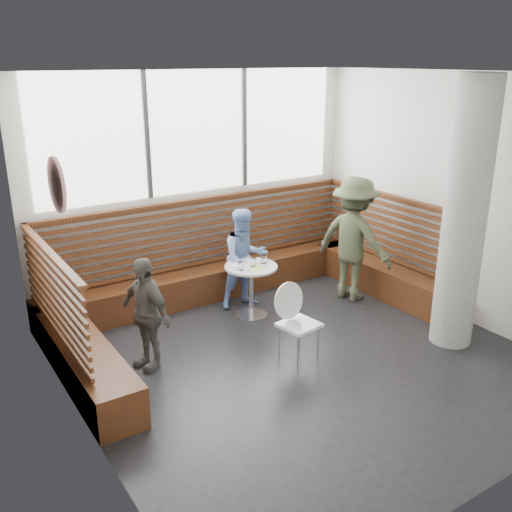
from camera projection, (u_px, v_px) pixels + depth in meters
room at (306, 229)px, 6.13m from camera, size 5.00×5.00×3.20m
booth at (226, 281)px, 7.92m from camera, size 5.00×2.50×1.44m
concrete_column at (465, 217)px, 6.61m from camera, size 0.50×0.50×3.20m
wall_art at (56, 185)px, 4.95m from camera, size 0.03×0.50×0.50m
cafe_table at (251, 280)px, 7.64m from camera, size 0.71×0.71×0.73m
cafe_chair at (296, 316)px, 6.56m from camera, size 0.44×0.43×0.91m
adult_man at (354, 239)px, 8.11m from camera, size 0.97×1.30×1.79m
child_back at (245, 259)px, 7.90m from camera, size 0.74×0.60×1.41m
child_left at (146, 313)px, 6.34m from camera, size 0.51×0.82×1.31m
plate_near at (236, 265)px, 7.58m from camera, size 0.19×0.19×0.01m
plate_far at (254, 261)px, 7.73m from camera, size 0.22×0.22×0.02m
glass_left at (240, 266)px, 7.41m from camera, size 0.07×0.07×0.11m
glass_mid at (253, 262)px, 7.54m from camera, size 0.08×0.08×0.12m
glass_right at (264, 259)px, 7.66m from camera, size 0.07×0.07×0.11m
menu_card at (257, 269)px, 7.46m from camera, size 0.23×0.20×0.00m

